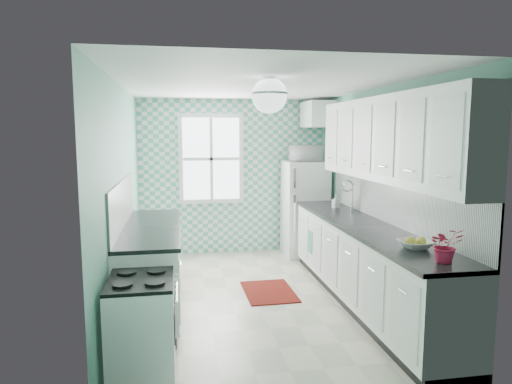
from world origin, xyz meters
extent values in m
cube|color=beige|center=(0.00, 0.00, -0.01)|extent=(3.00, 4.40, 0.02)
cube|color=white|center=(0.00, 0.00, 2.51)|extent=(3.00, 4.40, 0.02)
cube|color=#64A58F|center=(0.00, 2.21, 1.25)|extent=(3.00, 0.02, 2.50)
cube|color=#64A58F|center=(0.00, -2.21, 1.25)|extent=(3.00, 0.02, 2.50)
cube|color=#64A58F|center=(-1.51, 0.00, 1.25)|extent=(0.02, 4.40, 2.50)
cube|color=#64A58F|center=(1.51, 0.00, 1.25)|extent=(0.02, 4.40, 2.50)
cube|color=#56AF97|center=(0.00, 2.19, 1.25)|extent=(3.00, 0.01, 2.50)
cube|color=white|center=(-0.35, 2.17, 1.55)|extent=(1.04, 0.05, 1.44)
cube|color=white|center=(-0.35, 2.15, 1.55)|extent=(0.90, 0.02, 1.30)
cube|color=white|center=(1.49, -0.40, 1.20)|extent=(0.02, 3.60, 0.51)
cube|color=white|center=(-1.49, -0.07, 1.20)|extent=(0.02, 2.15, 0.51)
cube|color=white|center=(1.33, -0.60, 1.90)|extent=(0.33, 3.20, 0.90)
cube|color=white|center=(1.30, 1.83, 2.25)|extent=(0.40, 0.74, 0.40)
cylinder|color=silver|center=(0.00, -0.80, 2.48)|extent=(0.14, 0.14, 0.04)
cylinder|color=silver|center=(0.00, -0.80, 2.41)|extent=(0.02, 0.02, 0.12)
sphere|color=white|center=(0.00, -0.80, 2.32)|extent=(0.34, 0.34, 0.34)
cube|color=white|center=(1.20, -0.40, 0.45)|extent=(0.60, 3.60, 0.90)
cube|color=black|center=(1.19, -0.40, 0.92)|extent=(0.63, 3.60, 0.04)
cube|color=white|center=(-1.20, -0.07, 0.45)|extent=(0.60, 2.15, 0.90)
cube|color=black|center=(-1.19, -0.07, 0.92)|extent=(0.63, 2.15, 0.04)
cube|color=white|center=(1.11, 1.79, 0.76)|extent=(0.66, 0.62, 1.52)
cube|color=silver|center=(1.11, 1.48, 1.11)|extent=(0.65, 0.01, 0.02)
cube|color=silver|center=(0.85, 1.46, 1.29)|extent=(0.03, 0.03, 0.30)
cube|color=silver|center=(0.85, 1.46, 0.76)|extent=(0.03, 0.03, 0.54)
cube|color=white|center=(-1.20, -1.54, 0.40)|extent=(0.52, 0.66, 0.77)
cube|color=black|center=(-1.20, -1.54, 0.79)|extent=(0.52, 0.66, 0.03)
cube|color=black|center=(-0.94, -1.54, 0.45)|extent=(0.01, 0.43, 0.26)
cube|color=silver|center=(1.20, 0.51, 0.92)|extent=(0.55, 0.46, 0.12)
cylinder|color=silver|center=(1.40, 0.51, 1.12)|extent=(0.02, 0.02, 0.30)
torus|color=silver|center=(1.32, 0.51, 1.31)|extent=(0.16, 0.02, 0.16)
cube|color=maroon|center=(0.20, 0.17, 0.01)|extent=(0.61, 0.87, 0.01)
cube|color=teal|center=(0.89, 0.73, 0.48)|extent=(0.10, 0.19, 0.31)
imported|color=white|center=(1.20, -1.49, 0.98)|extent=(0.32, 0.32, 0.07)
imported|color=red|center=(1.20, -1.95, 1.08)|extent=(0.27, 0.24, 0.29)
imported|color=#91A4B2|center=(1.25, 0.75, 1.03)|extent=(0.10, 0.10, 0.18)
imported|color=silver|center=(1.11, 1.79, 1.64)|extent=(0.47, 0.32, 0.26)
camera|label=1|loc=(-0.89, -5.17, 1.97)|focal=32.00mm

